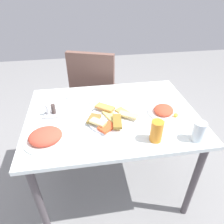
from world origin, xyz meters
TOP-DOWN VIEW (x-y plane):
  - ground_plane at (0.00, 0.00)m, footprint 6.00×6.00m
  - dining_table at (0.00, 0.00)m, footprint 1.07×0.78m
  - dining_chair at (-0.06, 0.66)m, footprint 0.54×0.54m
  - pide_platter at (-0.02, -0.08)m, footprint 0.32×0.30m
  - salad_plate_greens at (0.32, -0.05)m, footprint 0.19×0.19m
  - salad_plate_rice at (-0.39, -0.19)m, footprint 0.24×0.24m
  - soda_can at (0.19, -0.28)m, footprint 0.09×0.09m
  - drinking_glass at (0.41, -0.32)m, footprint 0.07×0.07m
  - paper_napkin at (-0.21, 0.19)m, footprint 0.19×0.19m
  - fork at (-0.21, 0.17)m, footprint 0.18×0.07m
  - spoon at (-0.21, 0.21)m, footprint 0.19×0.08m
  - condiment_caddy at (-0.38, 0.04)m, footprint 0.10×0.10m

SIDE VIEW (x-z plane):
  - ground_plane at x=0.00m, z-range 0.00..0.00m
  - dining_chair at x=-0.06m, z-range 0.06..0.97m
  - dining_table at x=0.00m, z-range 0.27..0.97m
  - paper_napkin at x=-0.21m, z-range 0.70..0.70m
  - fork at x=-0.21m, z-range 0.70..0.71m
  - spoon at x=-0.21m, z-range 0.70..0.71m
  - pide_platter at x=-0.02m, z-range 0.69..0.74m
  - salad_plate_greens at x=0.32m, z-range 0.70..0.74m
  - salad_plate_rice at x=-0.39m, z-range 0.69..0.76m
  - condiment_caddy at x=-0.38m, z-range 0.69..0.77m
  - drinking_glass at x=0.41m, z-range 0.70..0.81m
  - soda_can at x=0.19m, z-range 0.70..0.82m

